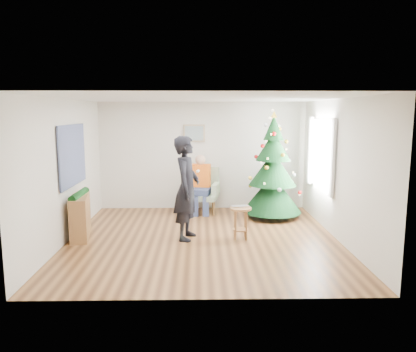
{
  "coord_description": "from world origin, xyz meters",
  "views": [
    {
      "loc": [
        -0.05,
        -7.34,
        2.35
      ],
      "look_at": [
        0.1,
        0.6,
        1.1
      ],
      "focal_mm": 35.0,
      "sensor_mm": 36.0,
      "label": 1
    }
  ],
  "objects_px": {
    "stool": "(241,223)",
    "console": "(80,217)",
    "armchair": "(201,196)",
    "standing_man": "(187,188)",
    "christmas_tree": "(273,170)"
  },
  "relations": [
    {
      "from": "standing_man",
      "to": "console",
      "type": "xyz_separation_m",
      "value": [
        -2.03,
        0.13,
        -0.56
      ]
    },
    {
      "from": "armchair",
      "to": "standing_man",
      "type": "xyz_separation_m",
      "value": [
        -0.27,
        -2.04,
        0.58
      ]
    },
    {
      "from": "stool",
      "to": "armchair",
      "type": "xyz_separation_m",
      "value": [
        -0.74,
        2.08,
        0.08
      ]
    },
    {
      "from": "armchair",
      "to": "console",
      "type": "relative_size",
      "value": 1.04
    },
    {
      "from": "stool",
      "to": "console",
      "type": "relative_size",
      "value": 0.6
    },
    {
      "from": "christmas_tree",
      "to": "stool",
      "type": "distance_m",
      "value": 1.98
    },
    {
      "from": "stool",
      "to": "standing_man",
      "type": "relative_size",
      "value": 0.31
    },
    {
      "from": "christmas_tree",
      "to": "console",
      "type": "relative_size",
      "value": 2.38
    },
    {
      "from": "christmas_tree",
      "to": "stool",
      "type": "xyz_separation_m",
      "value": [
        -0.87,
        -1.6,
        -0.76
      ]
    },
    {
      "from": "stool",
      "to": "console",
      "type": "height_order",
      "value": "console"
    },
    {
      "from": "stool",
      "to": "standing_man",
      "type": "height_order",
      "value": "standing_man"
    },
    {
      "from": "christmas_tree",
      "to": "console",
      "type": "height_order",
      "value": "christmas_tree"
    },
    {
      "from": "christmas_tree",
      "to": "stool",
      "type": "bearing_deg",
      "value": -118.47
    },
    {
      "from": "armchair",
      "to": "standing_man",
      "type": "bearing_deg",
      "value": -86.21
    },
    {
      "from": "christmas_tree",
      "to": "console",
      "type": "distance_m",
      "value": 4.2
    }
  ]
}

